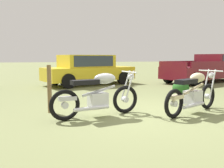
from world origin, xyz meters
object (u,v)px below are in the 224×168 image
car_yellow (88,68)px  pickup_truck_burgundy (209,68)px  motorcycle_silver (98,95)px  motorcycle_cream (193,93)px  shrub_low (181,88)px  fence_post_wooden (49,89)px

car_yellow → pickup_truck_burgundy: 6.53m
motorcycle_silver → motorcycle_cream: size_ratio=1.07×
pickup_truck_burgundy → shrub_low: (-3.89, -3.33, -0.52)m
motorcycle_cream → car_yellow: bearing=77.0°
motorcycle_silver → car_yellow: car_yellow is taller
car_yellow → shrub_low: size_ratio=7.43×
motorcycle_silver → pickup_truck_burgundy: pickup_truck_burgundy is taller
motorcycle_silver → pickup_truck_burgundy: 9.43m
motorcycle_cream → car_yellow: car_yellow is taller
car_yellow → fence_post_wooden: bearing=-127.2°
motorcycle_cream → fence_post_wooden: bearing=138.7°
motorcycle_cream → fence_post_wooden: 3.42m
pickup_truck_burgundy → motorcycle_cream: bearing=-149.3°
motorcycle_cream → shrub_low: motorcycle_cream is taller
motorcycle_cream → car_yellow: 6.65m
motorcycle_silver → fence_post_wooden: (-1.01, 0.72, 0.09)m
motorcycle_cream → shrub_low: size_ratio=3.17×
pickup_truck_burgundy → fence_post_wooden: size_ratio=4.88×
car_yellow → shrub_low: bearing=-72.8°
shrub_low → fence_post_wooden: bearing=-161.1°
motorcycle_silver → fence_post_wooden: bearing=133.7°
motorcycle_silver → car_yellow: size_ratio=0.46×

